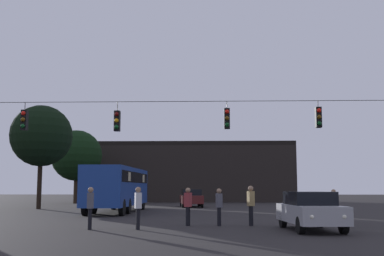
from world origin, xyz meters
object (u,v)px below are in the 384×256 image
Objects in this scene: pedestrian_crossing_center at (188,204)px; pedestrian_crossing_right at (138,205)px; city_bus at (118,185)px; pedestrian_crossing_left at (90,205)px; pedestrian_far_side at (251,203)px; tree_behind_building at (41,136)px; pedestrian_near_bus at (334,204)px; car_near_right at (310,210)px; tree_left_silhouette at (76,156)px; car_far_left at (191,198)px; pedestrian_trailing at (219,205)px.

pedestrian_crossing_right reaches higher than pedestrian_crossing_center.
pedestrian_crossing_left is at bearing -84.04° from city_bus.
city_bus reaches higher than pedestrian_far_side.
pedestrian_far_side is 22.67m from tree_behind_building.
car_near_right is at bearing -116.53° from pedestrian_near_bus.
pedestrian_crossing_right is 9.57m from pedestrian_near_bus.
city_bus is at bearing -66.12° from tree_left_silhouette.
car_far_left is 13.58m from tree_behind_building.
pedestrian_crossing_right is 0.21× the size of tree_behind_building.
pedestrian_crossing_left is 0.21× the size of tree_behind_building.
pedestrian_crossing_right is 21.58m from tree_behind_building.
pedestrian_crossing_left reaches higher than pedestrian_near_bus.
pedestrian_crossing_right reaches higher than pedestrian_trailing.
pedestrian_trailing is (1.38, -0.05, -0.02)m from pedestrian_crossing_center.
car_near_right is 2.77× the size of pedestrian_near_bus.
pedestrian_crossing_center is at bearing -166.24° from pedestrian_near_bus.
tree_behind_building is (-17.36, 18.38, 4.98)m from car_near_right.
car_near_right is 2.52× the size of pedestrian_far_side.
pedestrian_near_bus is at bearing -68.44° from car_far_left.
city_bus reaches higher than car_far_left.
tree_left_silhouette reaches higher than city_bus.
tree_left_silhouette is at bearing 119.92° from car_near_right.
tree_behind_building reaches higher than pedestrian_crossing_left.
pedestrian_far_side is (6.67, 2.13, 0.04)m from pedestrian_crossing_left.
pedestrian_trailing reaches higher than pedestrian_near_bus.
city_bus is 19.63m from tree_left_silhouette.
tree_behind_building is at bearing 127.53° from pedestrian_crossing_center.
car_near_right is 36.46m from tree_left_silhouette.
tree_behind_building is at bearing 146.61° from city_bus.
pedestrian_near_bus is (6.87, 1.68, -0.05)m from pedestrian_crossing_center.
pedestrian_crossing_right is (-6.86, 0.14, 0.17)m from car_near_right.
car_far_left is 2.79× the size of pedestrian_near_bus.
pedestrian_crossing_left is at bearing -151.91° from pedestrian_crossing_center.
car_near_right is 4.35m from pedestrian_near_bus.
city_bus is 2.49× the size of car_near_right.
pedestrian_crossing_left is at bearing -159.02° from pedestrian_trailing.
city_bus is 1.34× the size of tree_behind_building.
city_bus is 15.64m from pedestrian_near_bus.
pedestrian_trailing is 21.85m from tree_behind_building.
car_far_left is at bearing 103.58° from car_near_right.
pedestrian_trailing is at bearing -84.65° from car_far_left.
city_bus is 13.64m from pedestrian_crossing_left.
tree_left_silhouette reaches higher than pedestrian_crossing_right.
tree_left_silhouette is at bearing 109.71° from pedestrian_crossing_right.
car_far_left is at bearing 81.57° from pedestrian_crossing_left.
pedestrian_crossing_left is 1.00× the size of pedestrian_crossing_right.
pedestrian_crossing_right is at bearing 178.80° from car_near_right.
tree_behind_building reaches higher than pedestrian_crossing_center.
pedestrian_crossing_right is at bearing -70.29° from tree_left_silhouette.
pedestrian_far_side is (-4.08, -1.62, 0.10)m from pedestrian_near_bus.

